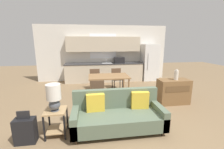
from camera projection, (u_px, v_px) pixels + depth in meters
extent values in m
plane|color=#7F6647|center=(123.00, 131.00, 3.29)|extent=(20.00, 20.00, 0.00)
cube|color=silver|center=(103.00, 53.00, 7.47)|extent=(6.40, 0.06, 2.70)
cube|color=white|center=(103.00, 46.00, 7.35)|extent=(1.29, 0.01, 1.20)
cube|color=beige|center=(104.00, 73.00, 7.34)|extent=(3.71, 0.62, 0.86)
cube|color=#38383A|center=(104.00, 64.00, 7.24)|extent=(3.74, 0.65, 0.04)
cube|color=#B2B5B7|center=(107.00, 63.00, 7.21)|extent=(0.48, 0.36, 0.01)
cylinder|color=#B7BABC|center=(107.00, 60.00, 7.35)|extent=(0.02, 0.02, 0.24)
cube|color=beige|center=(104.00, 44.00, 7.18)|extent=(3.52, 0.34, 0.70)
cube|color=black|center=(119.00, 60.00, 7.26)|extent=(0.48, 0.36, 0.28)
cube|color=white|center=(150.00, 62.00, 7.52)|extent=(0.77, 0.67, 1.80)
cylinder|color=silver|center=(148.00, 62.00, 7.13)|extent=(0.02, 0.02, 0.81)
cube|color=olive|center=(109.00, 76.00, 5.25)|extent=(1.39, 0.88, 0.04)
cylinder|color=olive|center=(91.00, 91.00, 4.87)|extent=(0.05, 0.05, 0.71)
cylinder|color=olive|center=(129.00, 89.00, 5.05)|extent=(0.05, 0.05, 0.71)
cylinder|color=olive|center=(91.00, 84.00, 5.61)|extent=(0.05, 0.05, 0.71)
cylinder|color=olive|center=(124.00, 83.00, 5.79)|extent=(0.05, 0.05, 0.71)
cylinder|color=#3D2D1E|center=(76.00, 141.00, 2.88)|extent=(0.05, 0.05, 0.10)
cylinder|color=#3D2D1E|center=(163.00, 133.00, 3.13)|extent=(0.05, 0.05, 0.10)
cylinder|color=#3D2D1E|center=(79.00, 124.00, 3.49)|extent=(0.05, 0.05, 0.10)
cylinder|color=#3D2D1E|center=(151.00, 118.00, 3.75)|extent=(0.05, 0.05, 0.10)
cube|color=#566651|center=(118.00, 120.00, 3.27)|extent=(1.97, 0.80, 0.30)
cube|color=#566651|center=(116.00, 104.00, 3.54)|extent=(1.97, 0.14, 0.76)
cube|color=#566651|center=(75.00, 120.00, 3.12)|extent=(0.14, 0.80, 0.44)
cube|color=#566651|center=(158.00, 114.00, 3.38)|extent=(0.14, 0.80, 0.44)
cube|color=gold|center=(95.00, 103.00, 3.32)|extent=(0.40, 0.13, 0.40)
cube|color=gold|center=(140.00, 100.00, 3.46)|extent=(0.41, 0.15, 0.40)
cube|color=tan|center=(55.00, 111.00, 3.05)|extent=(0.42, 0.42, 0.03)
cube|color=tan|center=(57.00, 129.00, 3.14)|extent=(0.38, 0.38, 0.02)
cube|color=black|center=(44.00, 129.00, 2.90)|extent=(0.03, 0.03, 0.54)
cube|color=black|center=(65.00, 128.00, 2.96)|extent=(0.03, 0.03, 0.54)
cube|color=black|center=(49.00, 119.00, 3.27)|extent=(0.03, 0.03, 0.54)
cube|color=black|center=(67.00, 118.00, 3.33)|extent=(0.03, 0.03, 0.54)
cylinder|color=#4C515B|center=(55.00, 110.00, 3.02)|extent=(0.16, 0.16, 0.02)
sphere|color=#4C515B|center=(55.00, 105.00, 2.99)|extent=(0.22, 0.22, 0.22)
cylinder|color=beige|center=(53.00, 92.00, 2.93)|extent=(0.28, 0.28, 0.31)
cube|color=brown|center=(173.00, 91.00, 4.72)|extent=(0.96, 0.46, 0.77)
cube|color=brown|center=(178.00, 89.00, 4.46)|extent=(0.77, 0.01, 0.19)
cylinder|color=beige|center=(176.00, 75.00, 4.57)|extent=(0.12, 0.12, 0.29)
cylinder|color=beige|center=(177.00, 70.00, 4.54)|extent=(0.07, 0.07, 0.03)
cube|color=brown|center=(95.00, 80.00, 5.94)|extent=(0.44, 0.44, 0.04)
cube|color=brown|center=(95.00, 73.00, 6.08)|extent=(0.40, 0.05, 0.37)
cylinder|color=black|center=(92.00, 87.00, 5.79)|extent=(0.03, 0.03, 0.43)
cylinder|color=black|center=(100.00, 86.00, 5.86)|extent=(0.03, 0.03, 0.43)
cylinder|color=black|center=(91.00, 84.00, 6.12)|extent=(0.03, 0.03, 0.43)
cylinder|color=black|center=(99.00, 84.00, 6.19)|extent=(0.03, 0.03, 0.43)
cube|color=brown|center=(117.00, 79.00, 6.08)|extent=(0.46, 0.46, 0.04)
cube|color=brown|center=(116.00, 73.00, 6.22)|extent=(0.40, 0.07, 0.37)
cylinder|color=black|center=(114.00, 86.00, 5.93)|extent=(0.03, 0.03, 0.43)
cylinder|color=black|center=(122.00, 85.00, 6.01)|extent=(0.03, 0.03, 0.43)
cylinder|color=black|center=(112.00, 83.00, 6.25)|extent=(0.03, 0.03, 0.43)
cylinder|color=black|center=(120.00, 83.00, 6.33)|extent=(0.03, 0.03, 0.43)
cube|color=brown|center=(97.00, 91.00, 4.53)|extent=(0.43, 0.43, 0.04)
cube|color=brown|center=(97.00, 87.00, 4.30)|extent=(0.40, 0.04, 0.37)
cylinder|color=black|center=(102.00, 96.00, 4.77)|extent=(0.03, 0.03, 0.43)
cylinder|color=black|center=(92.00, 97.00, 4.72)|extent=(0.03, 0.03, 0.43)
cylinder|color=black|center=(103.00, 101.00, 4.44)|extent=(0.03, 0.03, 0.43)
cylinder|color=black|center=(92.00, 101.00, 4.39)|extent=(0.03, 0.03, 0.43)
cube|color=black|center=(25.00, 131.00, 2.88)|extent=(0.38, 0.22, 0.50)
cube|color=black|center=(23.00, 115.00, 2.80)|extent=(0.23, 0.02, 0.16)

